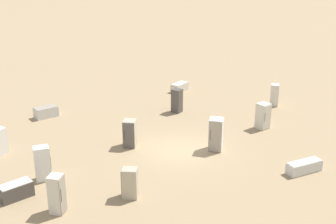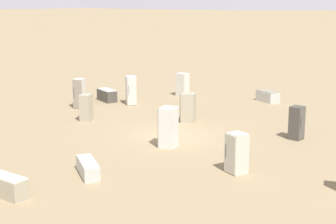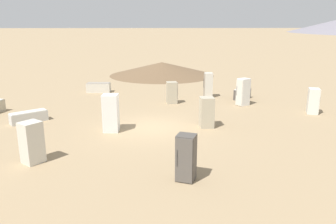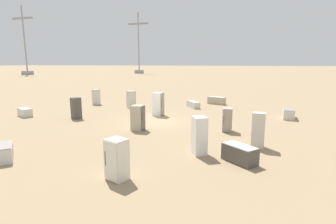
# 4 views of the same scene
# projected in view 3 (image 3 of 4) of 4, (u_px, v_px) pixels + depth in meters

# --- Properties ---
(ground_plane) EXTENTS (1000.00, 1000.00, 0.00)m
(ground_plane) POSITION_uv_depth(u_px,v_px,m) (152.00, 127.00, 17.26)
(ground_plane) COLOR #9E8460
(dirt_mound) EXTENTS (11.08, 11.08, 1.38)m
(dirt_mound) POSITION_uv_depth(u_px,v_px,m) (162.00, 69.00, 34.86)
(dirt_mound) COLOR brown
(dirt_mound) RESTS_ON ground_plane
(discarded_fridge_0) EXTENTS (0.88, 0.95, 1.80)m
(discarded_fridge_0) POSITION_uv_depth(u_px,v_px,m) (243.00, 92.00, 21.77)
(discarded_fridge_0) COLOR white
(discarded_fridge_0) RESTS_ON ground_plane
(discarded_fridge_2) EXTENTS (1.63, 1.51, 0.77)m
(discarded_fridge_2) POSITION_uv_depth(u_px,v_px,m) (242.00, 94.00, 23.75)
(discarded_fridge_2) COLOR #4C4742
(discarded_fridge_2) RESTS_ON ground_plane
(discarded_fridge_3) EXTENTS (1.64, 1.94, 0.61)m
(discarded_fridge_3) POSITION_uv_depth(u_px,v_px,m) (29.00, 117.00, 18.12)
(discarded_fridge_3) COLOR silver
(discarded_fridge_3) RESTS_ON ground_plane
(discarded_fridge_4) EXTENTS (0.65, 0.78, 1.49)m
(discarded_fridge_4) POSITION_uv_depth(u_px,v_px,m) (172.00, 93.00, 22.35)
(discarded_fridge_4) COLOR #B2A88E
(discarded_fridge_4) RESTS_ON ground_plane
(discarded_fridge_5) EXTENTS (0.80, 0.73, 1.61)m
(discarded_fridge_5) POSITION_uv_depth(u_px,v_px,m) (207.00, 112.00, 17.14)
(discarded_fridge_5) COLOR #B2A88E
(discarded_fridge_5) RESTS_ON ground_plane
(discarded_fridge_6) EXTENTS (0.82, 0.81, 1.90)m
(discarded_fridge_6) POSITION_uv_depth(u_px,v_px,m) (111.00, 113.00, 16.42)
(discarded_fridge_6) COLOR white
(discarded_fridge_6) RESTS_ON ground_plane
(discarded_fridge_7) EXTENTS (0.65, 0.63, 1.82)m
(discarded_fridge_7) POSITION_uv_depth(u_px,v_px,m) (208.00, 85.00, 24.21)
(discarded_fridge_7) COLOR beige
(discarded_fridge_7) RESTS_ON ground_plane
(discarded_fridge_8) EXTENTS (0.90, 1.89, 0.76)m
(discarded_fridge_8) POSITION_uv_depth(u_px,v_px,m) (99.00, 87.00, 26.16)
(discarded_fridge_8) COLOR beige
(discarded_fridge_8) RESTS_ON ground_plane
(discarded_fridge_12) EXTENTS (0.88, 0.84, 1.54)m
(discarded_fridge_12) POSITION_uv_depth(u_px,v_px,m) (313.00, 101.00, 19.77)
(discarded_fridge_12) COLOR silver
(discarded_fridge_12) RESTS_ON ground_plane
(discarded_fridge_13) EXTENTS (1.00, 1.00, 1.65)m
(discarded_fridge_13) POSITION_uv_depth(u_px,v_px,m) (32.00, 142.00, 12.69)
(discarded_fridge_13) COLOR beige
(discarded_fridge_13) RESTS_ON ground_plane
(discarded_fridge_14) EXTENTS (0.79, 0.80, 1.65)m
(discarded_fridge_14) POSITION_uv_depth(u_px,v_px,m) (186.00, 158.00, 11.22)
(discarded_fridge_14) COLOR #4C4742
(discarded_fridge_14) RESTS_ON ground_plane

